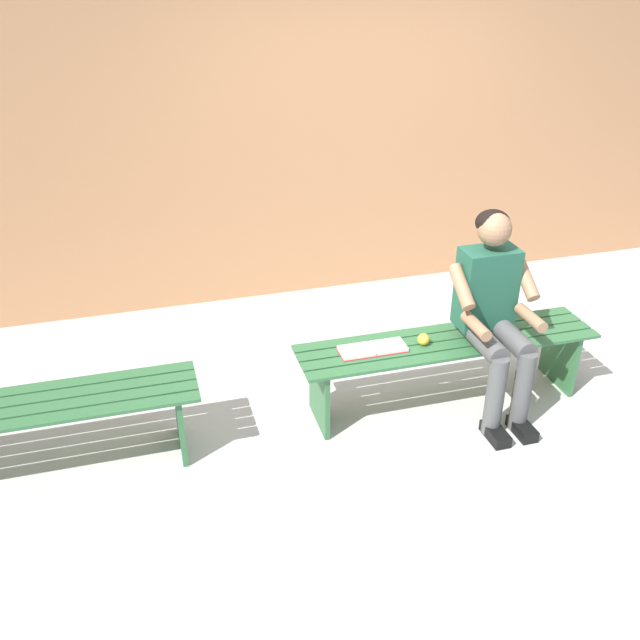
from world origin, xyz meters
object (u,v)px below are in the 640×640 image
(person_seated, at_px, (494,308))
(book_open, at_px, (373,349))
(apple, at_px, (424,339))
(bench_near, at_px, (447,355))
(bench_far, at_px, (24,421))

(person_seated, height_order, book_open, person_seated)
(apple, height_order, book_open, apple)
(bench_near, distance_m, book_open, 0.50)
(bench_far, distance_m, person_seated, 2.73)
(person_seated, bearing_deg, apple, -12.95)
(bench_far, bearing_deg, book_open, -179.68)
(bench_near, distance_m, bench_far, 2.48)
(bench_far, distance_m, book_open, 1.99)
(bench_far, bearing_deg, person_seated, 177.86)
(bench_far, height_order, person_seated, person_seated)
(apple, xyz_separation_m, book_open, (0.32, -0.02, -0.03))
(person_seated, distance_m, apple, 0.46)
(person_seated, height_order, apple, person_seated)
(book_open, bearing_deg, apple, 176.79)
(bench_near, bearing_deg, bench_far, 0.00)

